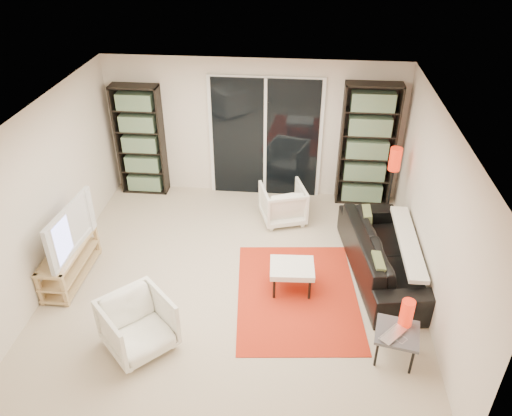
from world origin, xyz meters
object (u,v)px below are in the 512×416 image
object	(u,v)px
tv_stand	(70,262)
ottoman	(292,269)
bookshelf_right	(367,146)
armchair_back	(283,203)
bookshelf_left	(140,141)
side_table	(397,334)
sofa	(386,254)
floor_lamp	(394,167)
armchair_front	(138,325)

from	to	relation	value
tv_stand	ottoman	bearing A→B (deg)	0.79
bookshelf_right	armchair_back	world-z (taller)	bookshelf_right
bookshelf_left	side_table	bearing A→B (deg)	-41.84
bookshelf_left	tv_stand	distance (m)	2.63
sofa	floor_lamp	world-z (taller)	floor_lamp
bookshelf_left	ottoman	xyz separation A→B (m)	(2.72, -2.47, -0.63)
armchair_back	side_table	distance (m)	3.12
armchair_back	side_table	xyz separation A→B (m)	(1.43, -2.78, 0.04)
ottoman	side_table	bearing A→B (deg)	-41.09
bookshelf_left	tv_stand	bearing A→B (deg)	-97.51
tv_stand	sofa	world-z (taller)	sofa
sofa	floor_lamp	size ratio (longest dim) A/B	1.66
tv_stand	armchair_back	distance (m)	3.35
armchair_front	sofa	bearing A→B (deg)	-15.84
bookshelf_right	ottoman	xyz separation A→B (m)	(-1.13, -2.47, -0.70)
bookshelf_left	armchair_back	size ratio (longest dim) A/B	2.83
bookshelf_left	ottoman	distance (m)	3.73
sofa	armchair_back	distance (m)	1.94
sofa	floor_lamp	xyz separation A→B (m)	(0.19, 1.30, 0.69)
ottoman	sofa	bearing A→B (deg)	20.52
armchair_front	ottoman	world-z (taller)	armchair_front
armchair_front	floor_lamp	xyz separation A→B (m)	(3.21, 2.96, 0.68)
bookshelf_right	ottoman	size ratio (longest dim) A/B	3.47
bookshelf_right	side_table	size ratio (longest dim) A/B	3.73
bookshelf_right	sofa	distance (m)	2.12
floor_lamp	tv_stand	bearing A→B (deg)	-158.11
tv_stand	ottoman	size ratio (longest dim) A/B	2.01
bookshelf_right	sofa	world-z (taller)	bookshelf_right
ottoman	side_table	world-z (taller)	same
bookshelf_left	floor_lamp	xyz separation A→B (m)	(4.19, -0.69, 0.05)
bookshelf_right	sofa	bearing A→B (deg)	-85.58
armchair_back	floor_lamp	bearing A→B (deg)	164.61
bookshelf_left	bookshelf_right	size ratio (longest dim) A/B	0.93
floor_lamp	side_table	bearing A→B (deg)	-95.09
bookshelf_left	armchair_back	world-z (taller)	bookshelf_left
armchair_back	side_table	bearing A→B (deg)	99.73
bookshelf_right	side_table	distance (m)	3.60
bookshelf_left	tv_stand	world-z (taller)	bookshelf_left
tv_stand	ottoman	xyz separation A→B (m)	(3.05, 0.04, 0.08)
bookshelf_left	armchair_front	bearing A→B (deg)	-74.88
sofa	armchair_front	bearing A→B (deg)	109.89
sofa	armchair_front	world-z (taller)	armchair_front
armchair_back	tv_stand	bearing A→B (deg)	14.28
bookshelf_right	floor_lamp	world-z (taller)	bookshelf_right
bookshelf_left	armchair_front	size ratio (longest dim) A/B	2.63
bookshelf_left	armchair_front	distance (m)	3.83
bookshelf_right	floor_lamp	xyz separation A→B (m)	(0.34, -0.69, -0.03)
bookshelf_right	ottoman	bearing A→B (deg)	-114.59
armchair_front	ottoman	xyz separation A→B (m)	(1.74, 1.18, 0.01)
floor_lamp	sofa	bearing A→B (deg)	-98.32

